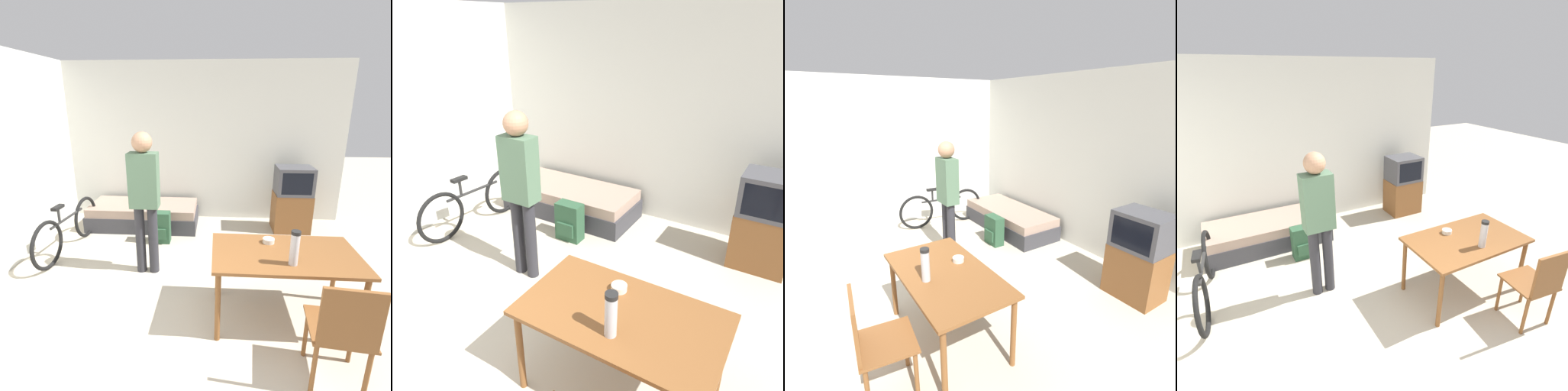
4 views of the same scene
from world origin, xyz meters
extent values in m
plane|color=#B2A893|center=(0.00, 0.00, 0.00)|extent=(20.00, 20.00, 0.00)
cube|color=silver|center=(0.00, 3.60, 1.35)|extent=(5.28, 0.06, 2.70)
cube|color=silver|center=(-2.17, 1.79, 1.35)|extent=(0.06, 4.57, 2.70)
cube|color=#333338|center=(-0.75, 3.09, 0.13)|extent=(1.82, 0.80, 0.26)
cube|color=gray|center=(-0.75, 3.09, 0.33)|extent=(1.76, 0.78, 0.14)
cube|color=brown|center=(1.71, 3.09, 0.31)|extent=(0.58, 0.46, 0.63)
cube|color=#424247|center=(1.71, 3.09, 0.85)|extent=(0.56, 0.46, 0.44)
cube|color=black|center=(1.71, 2.87, 0.85)|extent=(0.46, 0.01, 0.34)
cube|color=brown|center=(1.12, 0.88, 0.71)|extent=(1.36, 0.78, 0.03)
cylinder|color=brown|center=(0.51, 0.55, 0.35)|extent=(0.05, 0.05, 0.70)
cylinder|color=brown|center=(1.74, 0.55, 0.35)|extent=(0.05, 0.05, 0.70)
cylinder|color=brown|center=(0.51, 1.21, 0.35)|extent=(0.05, 0.05, 0.70)
cylinder|color=brown|center=(1.74, 1.21, 0.35)|extent=(0.05, 0.05, 0.70)
cube|color=brown|center=(1.40, 0.22, 0.47)|extent=(0.48, 0.48, 0.02)
cube|color=brown|center=(1.38, 0.02, 0.70)|extent=(0.40, 0.08, 0.45)
cylinder|color=brown|center=(1.60, 0.38, 0.23)|extent=(0.04, 0.04, 0.46)
cylinder|color=brown|center=(1.24, 0.42, 0.23)|extent=(0.04, 0.04, 0.46)
cylinder|color=brown|center=(1.20, 0.06, 0.23)|extent=(0.04, 0.04, 0.46)
torus|color=black|center=(-1.57, 2.63, 0.32)|extent=(0.10, 0.64, 0.64)
torus|color=black|center=(-1.66, 1.64, 0.32)|extent=(0.10, 0.64, 0.64)
cylinder|color=black|center=(-1.61, 2.13, 0.50)|extent=(0.10, 0.78, 0.04)
cylinder|color=black|center=(-1.63, 1.95, 0.60)|extent=(0.04, 0.04, 0.20)
cube|color=black|center=(-1.63, 1.95, 0.72)|extent=(0.10, 0.21, 0.04)
cylinder|color=#28282D|center=(-0.45, 1.66, 0.43)|extent=(0.12, 0.12, 0.87)
cylinder|color=#28282D|center=(-0.29, 1.66, 0.43)|extent=(0.12, 0.12, 0.87)
cube|color=#4C6B51|center=(-0.37, 1.66, 1.19)|extent=(0.34, 0.20, 0.65)
sphere|color=#A87A5B|center=(-0.37, 1.66, 1.63)|extent=(0.23, 0.23, 0.23)
cylinder|color=#B7B7BC|center=(1.15, 0.67, 0.88)|extent=(0.08, 0.08, 0.31)
cylinder|color=black|center=(1.15, 0.67, 1.02)|extent=(0.08, 0.08, 0.03)
cylinder|color=beige|center=(1.00, 1.08, 0.75)|extent=(0.11, 0.11, 0.05)
cube|color=#284C33|center=(-0.37, 2.48, 0.24)|extent=(0.32, 0.18, 0.48)
cube|color=#284C33|center=(-0.37, 2.38, 0.17)|extent=(0.22, 0.03, 0.17)
camera|label=1|loc=(0.47, -1.72, 2.10)|focal=28.00mm
camera|label=2|loc=(1.94, -0.90, 2.47)|focal=35.00mm
camera|label=3|loc=(3.42, -0.20, 2.25)|focal=28.00mm
camera|label=4|loc=(-1.26, -1.30, 2.55)|focal=28.00mm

